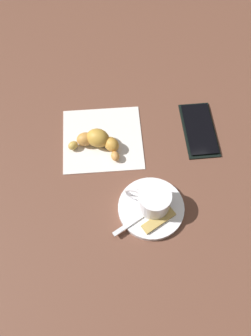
{
  "coord_description": "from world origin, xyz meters",
  "views": [
    {
      "loc": [
        -0.35,
        0.1,
        0.7
      ],
      "look_at": [
        -0.0,
        -0.01,
        0.02
      ],
      "focal_mm": 39.46,
      "sensor_mm": 36.0,
      "label": 1
    }
  ],
  "objects": [
    {
      "name": "sugar_packet",
      "position": [
        -0.13,
        -0.04,
        0.01
      ],
      "size": [
        0.04,
        0.07,
        0.01
      ],
      "primitive_type": "cube",
      "rotation": [
        0.0,
        0.0,
        11.3
      ],
      "color": "tan",
      "rests_on": "saucer"
    },
    {
      "name": "saucer",
      "position": [
        -0.1,
        -0.04,
        0.01
      ],
      "size": [
        0.13,
        0.13,
        0.01
      ],
      "primitive_type": "cylinder",
      "color": "white",
      "rests_on": "ground"
    },
    {
      "name": "teaspoon",
      "position": [
        -0.1,
        -0.04,
        0.01
      ],
      "size": [
        0.06,
        0.14,
        0.01
      ],
      "color": "silver",
      "rests_on": "saucer"
    },
    {
      "name": "ground_plane",
      "position": [
        0.0,
        0.0,
        0.0
      ],
      "size": [
        1.8,
        1.8,
        0.0
      ],
      "primitive_type": "plane",
      "color": "brown"
    },
    {
      "name": "napkin",
      "position": [
        0.09,
        0.01,
        0.0
      ],
      "size": [
        0.2,
        0.21,
        0.0
      ],
      "primitive_type": "cube",
      "rotation": [
        0.0,
        0.0,
        -0.23
      ],
      "color": "white",
      "rests_on": "ground"
    },
    {
      "name": "croissant",
      "position": [
        0.08,
        0.03,
        0.02
      ],
      "size": [
        0.09,
        0.11,
        0.04
      ],
      "color": "#CE8B45",
      "rests_on": "napkin"
    },
    {
      "name": "cell_phone",
      "position": [
        0.05,
        -0.2,
        0.0
      ],
      "size": [
        0.16,
        0.1,
        0.01
      ],
      "color": "black",
      "rests_on": "ground"
    },
    {
      "name": "espresso_cup",
      "position": [
        -0.09,
        -0.04,
        0.04
      ],
      "size": [
        0.07,
        0.08,
        0.05
      ],
      "color": "white",
      "rests_on": "saucer"
    }
  ]
}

